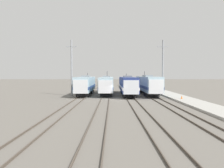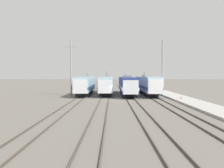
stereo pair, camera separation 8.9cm
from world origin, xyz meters
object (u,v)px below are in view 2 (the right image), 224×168
at_px(locomotive_far_left, 84,85).
at_px(traffic_cone, 181,97).
at_px(locomotive_center_left, 106,85).
at_px(locomotive_center_right, 127,85).
at_px(locomotive_far_right, 147,85).
at_px(catenary_tower_left, 71,67).
at_px(catenary_tower_right, 162,67).

xyz_separation_m(locomotive_far_left, traffic_cone, (17.84, -10.25, -1.65)).
bearing_deg(locomotive_center_left, locomotive_center_right, -27.62).
height_order(locomotive_far_right, catenary_tower_left, catenary_tower_left).
bearing_deg(catenary_tower_left, locomotive_far_left, 27.80).
bearing_deg(traffic_cone, catenary_tower_right, 98.03).
distance_m(locomotive_far_left, catenary_tower_right, 17.10).
height_order(catenary_tower_left, traffic_cone, catenary_tower_left).
bearing_deg(locomotive_far_right, catenary_tower_left, -170.94).
relative_size(locomotive_center_left, catenary_tower_left, 1.64).
height_order(locomotive_far_left, locomotive_far_right, locomotive_far_right).
xyz_separation_m(catenary_tower_left, catenary_tower_right, (19.33, 0.00, 0.00)).
bearing_deg(catenary_tower_right, catenary_tower_left, 180.00).
height_order(locomotive_center_right, catenary_tower_left, catenary_tower_left).
bearing_deg(locomotive_far_right, locomotive_far_left, -175.04).
xyz_separation_m(locomotive_far_left, catenary_tower_left, (-2.73, -1.44, 3.86)).
xyz_separation_m(locomotive_far_left, locomotive_center_left, (4.61, 2.01, -0.04)).
bearing_deg(locomotive_far_left, catenary_tower_right, -4.96).
relative_size(locomotive_far_left, locomotive_far_right, 0.81).
relative_size(locomotive_center_left, locomotive_center_right, 1.02).
relative_size(locomotive_far_left, catenary_tower_right, 1.39).
distance_m(locomotive_center_left, catenary_tower_right, 13.07).
distance_m(locomotive_far_left, locomotive_far_right, 13.88).
bearing_deg(catenary_tower_left, locomotive_far_right, 9.06).
xyz_separation_m(locomotive_center_left, traffic_cone, (13.23, -12.26, -1.61)).
relative_size(locomotive_center_left, locomotive_far_right, 0.96).
bearing_deg(locomotive_center_right, catenary_tower_left, -175.03).
bearing_deg(catenary_tower_right, locomotive_far_right, 136.32).
relative_size(locomotive_center_right, catenary_tower_left, 1.61).
xyz_separation_m(locomotive_center_left, locomotive_far_right, (9.22, -0.81, 0.08)).
bearing_deg(locomotive_far_left, locomotive_center_left, 23.57).
xyz_separation_m(locomotive_center_right, traffic_cone, (8.62, -9.85, -1.64)).
bearing_deg(catenary_tower_right, locomotive_center_right, 171.98).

